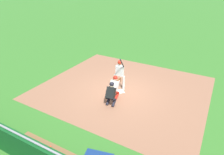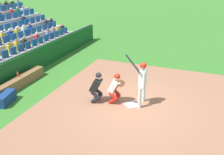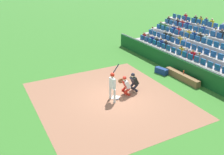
# 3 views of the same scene
# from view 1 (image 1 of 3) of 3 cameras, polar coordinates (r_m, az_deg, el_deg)

# --- Properties ---
(ground_plane) EXTENTS (160.00, 160.00, 0.00)m
(ground_plane) POSITION_cam_1_polar(r_m,az_deg,el_deg) (11.06, 2.32, -4.15)
(ground_plane) COLOR #337027
(infield_dirt_patch) EXTENTS (9.31, 8.25, 0.01)m
(infield_dirt_patch) POSITION_cam_1_polar(r_m,az_deg,el_deg) (11.45, 3.44, -3.00)
(infield_dirt_patch) COLOR #8F5F46
(infield_dirt_patch) RESTS_ON ground_plane
(home_plate_marker) EXTENTS (0.62, 0.62, 0.02)m
(home_plate_marker) POSITION_cam_1_polar(r_m,az_deg,el_deg) (11.05, 2.32, -4.08)
(home_plate_marker) COLOR white
(home_plate_marker) RESTS_ON infield_dirt_patch
(batter_at_plate) EXTENTS (0.69, 0.73, 2.08)m
(batter_at_plate) POSITION_cam_1_polar(r_m,az_deg,el_deg) (10.90, 2.29, 1.79)
(batter_at_plate) COLOR silver
(batter_at_plate) RESTS_ON ground_plane
(catcher_crouching) EXTENTS (0.48, 0.71, 1.27)m
(catcher_crouching) POSITION_cam_1_polar(r_m,az_deg,el_deg) (10.19, 0.82, -2.41)
(catcher_crouching) COLOR red
(catcher_crouching) RESTS_ON ground_plane
(home_plate_umpire) EXTENTS (0.48, 0.50, 1.28)m
(home_plate_umpire) POSITION_cam_1_polar(r_m,az_deg,el_deg) (9.58, -0.28, -4.53)
(home_plate_umpire) COLOR black
(home_plate_umpire) RESTS_ON ground_plane
(dugout_bench) EXTENTS (2.97, 0.40, 0.44)m
(dugout_bench) POSITION_cam_1_polar(r_m,az_deg,el_deg) (7.58, -16.69, -20.57)
(dugout_bench) COLOR brown
(dugout_bench) RESTS_ON ground_plane
(water_bottle_on_bench) EXTENTS (0.07, 0.07, 0.22)m
(water_bottle_on_bench) POSITION_cam_1_polar(r_m,az_deg,el_deg) (7.30, -17.54, -19.28)
(water_bottle_on_bench) COLOR #D84624
(water_bottle_on_bench) RESTS_ON dugout_bench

